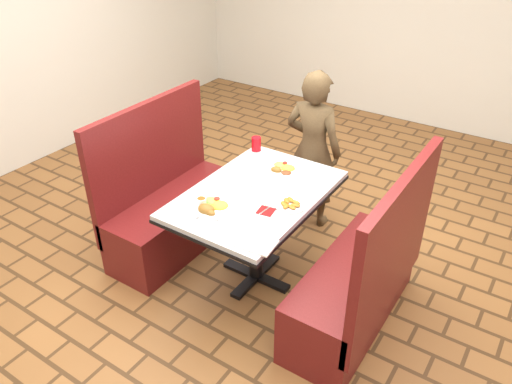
{
  "coord_description": "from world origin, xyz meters",
  "views": [
    {
      "loc": [
        1.57,
        -2.38,
        2.5
      ],
      "look_at": [
        0.0,
        0.0,
        0.75
      ],
      "focal_mm": 35.0,
      "sensor_mm": 36.0,
      "label": 1
    }
  ],
  "objects_px": {
    "booth_bench_left": "(172,208)",
    "red_tumbler": "(256,144)",
    "dining_table": "(256,204)",
    "booth_bench_right": "(360,284)",
    "far_dinner_plate": "(283,168)",
    "near_dinner_plate": "(212,205)",
    "plantain_plate": "(290,205)",
    "diner_person": "(313,150)"
  },
  "relations": [
    {
      "from": "booth_bench_left",
      "to": "red_tumbler",
      "type": "distance_m",
      "value": 0.84
    },
    {
      "from": "booth_bench_left",
      "to": "dining_table",
      "type": "bearing_deg",
      "value": 0.0
    },
    {
      "from": "booth_bench_right",
      "to": "far_dinner_plate",
      "type": "distance_m",
      "value": 0.98
    },
    {
      "from": "near_dinner_plate",
      "to": "red_tumbler",
      "type": "relative_size",
      "value": 2.44
    },
    {
      "from": "booth_bench_right",
      "to": "plantain_plate",
      "type": "distance_m",
      "value": 0.68
    },
    {
      "from": "booth_bench_left",
      "to": "far_dinner_plate",
      "type": "xyz_separation_m",
      "value": [
        0.8,
        0.35,
        0.44
      ]
    },
    {
      "from": "dining_table",
      "to": "far_dinner_plate",
      "type": "bearing_deg",
      "value": 89.96
    },
    {
      "from": "dining_table",
      "to": "booth_bench_left",
      "type": "bearing_deg",
      "value": 180.0
    },
    {
      "from": "plantain_plate",
      "to": "red_tumbler",
      "type": "relative_size",
      "value": 1.83
    },
    {
      "from": "booth_bench_left",
      "to": "diner_person",
      "type": "distance_m",
      "value": 1.23
    },
    {
      "from": "far_dinner_plate",
      "to": "plantain_plate",
      "type": "distance_m",
      "value": 0.47
    },
    {
      "from": "booth_bench_left",
      "to": "far_dinner_plate",
      "type": "bearing_deg",
      "value": 23.86
    },
    {
      "from": "booth_bench_right",
      "to": "dining_table",
      "type": "bearing_deg",
      "value": 180.0
    },
    {
      "from": "near_dinner_plate",
      "to": "far_dinner_plate",
      "type": "xyz_separation_m",
      "value": [
        0.12,
        0.68,
        -0.01
      ]
    },
    {
      "from": "dining_table",
      "to": "diner_person",
      "type": "bearing_deg",
      "value": 92.94
    },
    {
      "from": "booth_bench_left",
      "to": "plantain_plate",
      "type": "xyz_separation_m",
      "value": [
        1.08,
        -0.03,
        0.43
      ]
    },
    {
      "from": "near_dinner_plate",
      "to": "far_dinner_plate",
      "type": "bearing_deg",
      "value": 80.03
    },
    {
      "from": "dining_table",
      "to": "near_dinner_plate",
      "type": "height_order",
      "value": "near_dinner_plate"
    },
    {
      "from": "booth_bench_right",
      "to": "near_dinner_plate",
      "type": "bearing_deg",
      "value": -160.36
    },
    {
      "from": "plantain_plate",
      "to": "red_tumbler",
      "type": "xyz_separation_m",
      "value": [
        -0.62,
        0.55,
        0.04
      ]
    },
    {
      "from": "red_tumbler",
      "to": "near_dinner_plate",
      "type": "bearing_deg",
      "value": -75.34
    },
    {
      "from": "near_dinner_plate",
      "to": "booth_bench_right",
      "type": "bearing_deg",
      "value": 19.64
    },
    {
      "from": "booth_bench_right",
      "to": "far_dinner_plate",
      "type": "bearing_deg",
      "value": 156.13
    },
    {
      "from": "diner_person",
      "to": "near_dinner_plate",
      "type": "relative_size",
      "value": 4.99
    },
    {
      "from": "dining_table",
      "to": "diner_person",
      "type": "relative_size",
      "value": 0.91
    },
    {
      "from": "red_tumbler",
      "to": "far_dinner_plate",
      "type": "bearing_deg",
      "value": -26.14
    },
    {
      "from": "plantain_plate",
      "to": "red_tumbler",
      "type": "height_order",
      "value": "red_tumbler"
    },
    {
      "from": "far_dinner_plate",
      "to": "red_tumbler",
      "type": "bearing_deg",
      "value": 153.86
    },
    {
      "from": "dining_table",
      "to": "booth_bench_right",
      "type": "bearing_deg",
      "value": 0.0
    },
    {
      "from": "booth_bench_left",
      "to": "plantain_plate",
      "type": "relative_size",
      "value": 5.97
    },
    {
      "from": "far_dinner_plate",
      "to": "booth_bench_right",
      "type": "bearing_deg",
      "value": -23.87
    },
    {
      "from": "far_dinner_plate",
      "to": "plantain_plate",
      "type": "xyz_separation_m",
      "value": [
        0.28,
        -0.38,
        -0.01
      ]
    },
    {
      "from": "near_dinner_plate",
      "to": "red_tumbler",
      "type": "height_order",
      "value": "red_tumbler"
    },
    {
      "from": "booth_bench_left",
      "to": "plantain_plate",
      "type": "height_order",
      "value": "booth_bench_left"
    },
    {
      "from": "dining_table",
      "to": "near_dinner_plate",
      "type": "relative_size",
      "value": 4.52
    },
    {
      "from": "plantain_plate",
      "to": "booth_bench_right",
      "type": "bearing_deg",
      "value": 2.84
    },
    {
      "from": "near_dinner_plate",
      "to": "plantain_plate",
      "type": "distance_m",
      "value": 0.5
    },
    {
      "from": "booth_bench_left",
      "to": "near_dinner_plate",
      "type": "relative_size",
      "value": 4.48
    },
    {
      "from": "dining_table",
      "to": "booth_bench_left",
      "type": "relative_size",
      "value": 1.01
    },
    {
      "from": "booth_bench_right",
      "to": "booth_bench_left",
      "type": "bearing_deg",
      "value": 180.0
    },
    {
      "from": "booth_bench_left",
      "to": "red_tumbler",
      "type": "xyz_separation_m",
      "value": [
        0.46,
        0.52,
        0.48
      ]
    },
    {
      "from": "far_dinner_plate",
      "to": "plantain_plate",
      "type": "bearing_deg",
      "value": -53.52
    }
  ]
}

